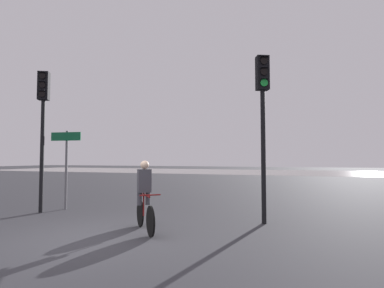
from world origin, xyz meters
The scene contains 6 objects.
ground_plane centered at (0.00, 0.00, 0.00)m, with size 120.00×120.00×0.00m, color #333338.
water_strip centered at (0.00, 34.10, 0.00)m, with size 80.00×16.00×0.01m, color gray.
traffic_light_near_left centered at (-3.47, 2.10, 3.07)m, with size 0.39×0.41×4.42m.
traffic_light_near_right centered at (3.25, 2.76, 3.04)m, with size 0.39×0.41×4.37m.
direction_sign_post centered at (-3.19, 2.85, 1.70)m, with size 1.10×0.18×2.60m.
cyclist centered at (0.71, 1.06, 0.82)m, with size 1.15×1.32×1.62m.
Camera 1 is at (4.06, -5.18, 1.66)m, focal length 28.00 mm.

